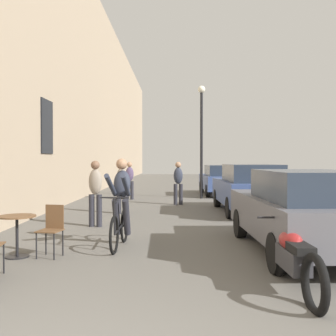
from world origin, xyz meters
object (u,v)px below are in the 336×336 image
at_px(parked_car_nearest, 301,210).
at_px(parked_motorcycle, 293,259).
at_px(pedestrian_far, 178,181).
at_px(street_lamp, 201,127).
at_px(pedestrian_mid, 122,184).
at_px(parked_car_second, 249,188).
at_px(pedestrian_furthest, 130,178).
at_px(cafe_chair_mid_toward_street, 52,227).
at_px(parked_car_third, 221,179).
at_px(cyclist_on_bicycle, 121,204).
at_px(pedestrian_near, 95,190).
at_px(cafe_table_mid, 17,227).

distance_m(parked_car_nearest, parked_motorcycle, 2.21).
bearing_deg(pedestrian_far, parked_motorcycle, -81.94).
xyz_separation_m(street_lamp, parked_motorcycle, (0.34, -12.24, -2.70)).
distance_m(pedestrian_mid, parked_car_second, 4.03).
xyz_separation_m(pedestrian_furthest, parked_car_nearest, (4.17, -9.69, -0.12)).
xyz_separation_m(cafe_chair_mid_toward_street, pedestrian_mid, (0.50, 5.51, 0.41)).
height_order(cafe_chair_mid_toward_street, parked_car_nearest, parked_car_nearest).
bearing_deg(street_lamp, parked_car_third, 58.99).
relative_size(pedestrian_furthest, street_lamp, 0.33).
height_order(pedestrian_far, pedestrian_furthest, pedestrian_far).
xyz_separation_m(cafe_chair_mid_toward_street, street_lamp, (3.32, 10.48, 2.59)).
height_order(cyclist_on_bicycle, parked_motorcycle, cyclist_on_bicycle).
relative_size(street_lamp, parked_car_third, 1.20).
distance_m(cafe_chair_mid_toward_street, parked_car_second, 7.38).
height_order(cyclist_on_bicycle, parked_car_third, cyclist_on_bicycle).
distance_m(pedestrian_far, parked_motorcycle, 9.86).
relative_size(cyclist_on_bicycle, pedestrian_mid, 1.07).
xyz_separation_m(pedestrian_mid, parked_car_nearest, (3.91, -5.23, -0.15)).
xyz_separation_m(parked_car_second, parked_car_third, (-0.16, 6.39, -0.06)).
distance_m(cafe_chair_mid_toward_street, pedestrian_near, 3.12).
bearing_deg(cafe_table_mid, parked_motorcycle, -21.65).
xyz_separation_m(cafe_chair_mid_toward_street, pedestrian_far, (2.29, 7.99, 0.39)).
xyz_separation_m(cafe_table_mid, parked_motorcycle, (4.25, -1.69, -0.12)).
relative_size(parked_car_second, parked_car_third, 1.07).
bearing_deg(cafe_table_mid, pedestrian_far, 70.42).
bearing_deg(pedestrian_near, cafe_chair_mid_toward_street, -92.77).
distance_m(pedestrian_far, street_lamp, 3.48).
bearing_deg(parked_car_nearest, cyclist_on_bicycle, 170.00).
relative_size(cyclist_on_bicycle, parked_car_third, 0.43).
bearing_deg(cyclist_on_bicycle, parked_car_second, 55.24).
bearing_deg(pedestrian_far, parked_car_third, 63.76).
distance_m(pedestrian_furthest, parked_car_nearest, 10.55).
distance_m(pedestrian_furthest, street_lamp, 3.82).
bearing_deg(street_lamp, parked_car_nearest, -83.91).
relative_size(cyclist_on_bicycle, parked_car_nearest, 0.41).
height_order(cafe_chair_mid_toward_street, pedestrian_far, pedestrian_far).
height_order(cafe_table_mid, parked_car_nearest, parked_car_nearest).
bearing_deg(parked_car_second, pedestrian_mid, -175.65).
distance_m(cyclist_on_bicycle, parked_motorcycle, 3.71).
height_order(cafe_chair_mid_toward_street, parked_motorcycle, cafe_chair_mid_toward_street).
height_order(pedestrian_far, parked_car_third, pedestrian_far).
distance_m(cafe_table_mid, parked_car_third, 13.24).
relative_size(cafe_chair_mid_toward_street, cyclist_on_bicycle, 0.51).
relative_size(pedestrian_mid, parked_car_nearest, 0.39).
relative_size(parked_car_nearest, parked_car_second, 0.98).
bearing_deg(parked_motorcycle, parked_car_third, 87.15).
xyz_separation_m(cafe_table_mid, pedestrian_near, (0.73, 3.17, 0.41)).
relative_size(cafe_table_mid, pedestrian_furthest, 0.45).
bearing_deg(cafe_chair_mid_toward_street, parked_motorcycle, -25.66).
bearing_deg(parked_car_second, cyclist_on_bicycle, -124.76).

